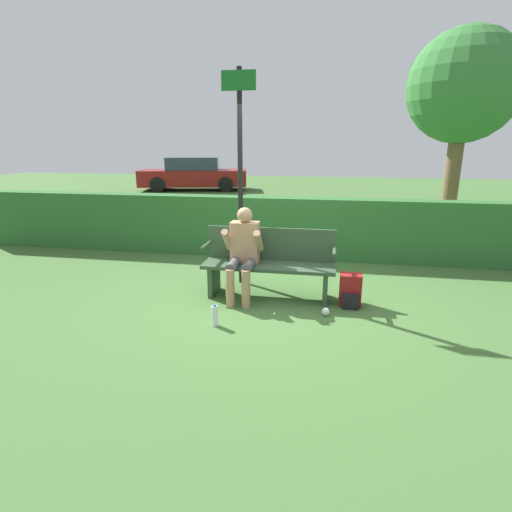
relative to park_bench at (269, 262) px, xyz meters
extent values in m
plane|color=#426B33|center=(0.00, -0.07, -0.46)|extent=(40.00, 40.00, 0.00)
cube|color=#2D662D|center=(0.00, 1.95, 0.08)|extent=(12.00, 0.37, 1.08)
cube|color=#334C33|center=(0.00, -0.07, -0.03)|extent=(1.74, 0.47, 0.05)
cube|color=#334C33|center=(0.00, 0.15, 0.22)|extent=(1.74, 0.04, 0.45)
cube|color=#334C33|center=(-0.75, -0.07, -0.26)|extent=(0.06, 0.43, 0.41)
cube|color=#334C33|center=(0.75, -0.07, -0.26)|extent=(0.06, 0.43, 0.41)
cylinder|color=#334C33|center=(-0.85, -0.07, 0.22)|extent=(0.05, 0.43, 0.05)
cylinder|color=#334C33|center=(0.85, -0.07, 0.22)|extent=(0.05, 0.43, 0.05)
cube|color=tan|center=(-0.33, -0.02, 0.27)|extent=(0.37, 0.22, 0.55)
sphere|color=tan|center=(-0.33, -0.02, 0.63)|extent=(0.20, 0.20, 0.20)
cylinder|color=#4C4C51|center=(-0.43, -0.25, 0.03)|extent=(0.13, 0.45, 0.13)
cylinder|color=#4C4C51|center=(-0.22, -0.25, 0.03)|extent=(0.13, 0.45, 0.13)
cylinder|color=tan|center=(-0.43, -0.47, -0.22)|extent=(0.11, 0.11, 0.49)
cylinder|color=tan|center=(-0.22, -0.47, -0.22)|extent=(0.11, 0.11, 0.49)
cylinder|color=tan|center=(-0.53, -0.15, 0.33)|extent=(0.09, 0.33, 0.33)
cylinder|color=tan|center=(-0.12, -0.15, 0.33)|extent=(0.09, 0.33, 0.33)
cube|color=maroon|center=(1.07, -0.17, -0.26)|extent=(0.27, 0.20, 0.42)
cube|color=black|center=(1.07, -0.30, -0.36)|extent=(0.20, 0.07, 0.19)
cylinder|color=white|center=(-0.47, -1.05, -0.35)|extent=(0.07, 0.07, 0.24)
cylinder|color=#2D66B2|center=(-0.47, -1.05, -0.22)|extent=(0.04, 0.04, 0.02)
cylinder|color=black|center=(-0.48, 0.45, 1.02)|extent=(0.07, 0.07, 2.96)
cube|color=#196626|center=(-0.48, 0.41, 2.32)|extent=(0.46, 0.02, 0.25)
cube|color=maroon|center=(-5.05, 11.81, 0.06)|extent=(4.80, 2.59, 0.68)
cube|color=#333D4C|center=(-5.05, 11.81, 0.67)|extent=(2.45, 1.89, 0.54)
cylinder|color=black|center=(-3.84, 12.88, -0.15)|extent=(0.65, 0.31, 0.63)
cylinder|color=black|center=(-3.50, 11.34, -0.15)|extent=(0.65, 0.31, 0.63)
cylinder|color=black|center=(-6.60, 12.27, -0.15)|extent=(0.65, 0.31, 0.63)
cylinder|color=black|center=(-6.26, 10.73, -0.15)|extent=(0.65, 0.31, 0.63)
cylinder|color=brown|center=(3.40, 4.45, 0.76)|extent=(0.32, 0.32, 2.44)
sphere|color=#387A38|center=(3.40, 4.45, 2.66)|extent=(2.30, 2.30, 2.30)
sphere|color=silver|center=(0.77, -0.55, -0.42)|extent=(0.09, 0.09, 0.09)
camera|label=1|loc=(0.72, -5.05, 1.55)|focal=28.00mm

